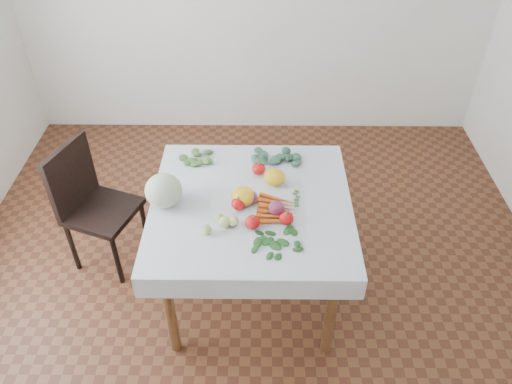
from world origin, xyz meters
TOP-DOWN VIEW (x-y plane):
  - ground at (0.00, 0.00)m, footprint 4.00×4.00m
  - table at (0.00, 0.00)m, footprint 1.00×1.00m
  - tablecloth at (0.00, 0.00)m, footprint 1.12×1.12m
  - chair at (-1.04, 0.30)m, footprint 0.52×0.52m
  - cabbage at (-0.48, -0.01)m, footprint 0.24×0.24m
  - tomato_a at (-0.07, -0.05)m, footprint 0.09×0.09m
  - tomato_b at (0.04, 0.26)m, footprint 0.09×0.09m
  - tomato_c at (0.19, -0.17)m, footprint 0.10×0.10m
  - tomato_d at (0.01, -0.20)m, footprint 0.09×0.09m
  - heirloom_back at (0.13, 0.17)m, footprint 0.15×0.15m
  - heirloom_front at (-0.04, -0.00)m, footprint 0.16×0.16m
  - onion_a at (0.14, -0.09)m, footprint 0.11×0.11m
  - onion_b at (-0.01, -0.00)m, footprint 0.10×0.10m
  - tomatillo_cluster at (-0.15, -0.20)m, footprint 0.11×0.13m
  - carrot_bunch at (0.15, -0.08)m, footprint 0.23×0.26m
  - kale_bunch at (0.13, 0.44)m, footprint 0.29×0.24m
  - basil_bunch at (0.13, -0.31)m, footprint 0.25×0.21m
  - dill_bunch at (-0.37, 0.40)m, footprint 0.23×0.18m

SIDE VIEW (x-z plane):
  - ground at x=0.00m, z-range 0.00..0.00m
  - chair at x=-1.04m, z-range 0.06..0.95m
  - table at x=0.00m, z-range 0.28..1.03m
  - tablecloth at x=0.00m, z-range 0.75..0.76m
  - basil_bunch at x=0.13m, z-range 0.76..0.77m
  - dill_bunch at x=-0.37m, z-range 0.76..0.78m
  - carrot_bunch at x=0.15m, z-range 0.76..0.79m
  - kale_bunch at x=0.13m, z-range 0.76..0.79m
  - tomatillo_cluster at x=-0.15m, z-range 0.76..0.80m
  - tomato_c at x=0.19m, z-range 0.76..0.82m
  - tomato_a at x=-0.07m, z-range 0.76..0.83m
  - tomato_d at x=0.01m, z-range 0.76..0.83m
  - tomato_b at x=0.04m, z-range 0.76..0.83m
  - onion_a at x=0.14m, z-range 0.76..0.83m
  - onion_b at x=-0.01m, z-range 0.76..0.83m
  - heirloom_back at x=0.13m, z-range 0.76..0.84m
  - heirloom_front at x=-0.04m, z-range 0.76..0.85m
  - cabbage at x=-0.48m, z-range 0.76..0.94m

